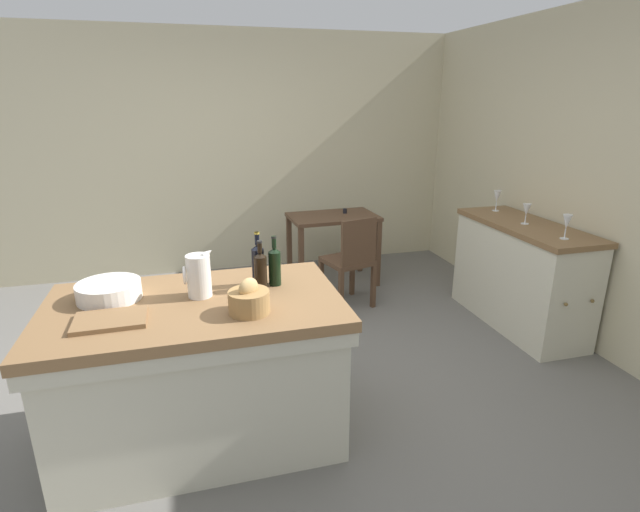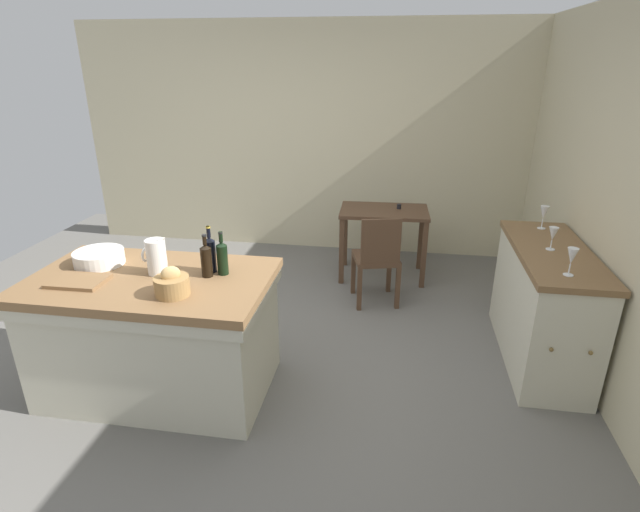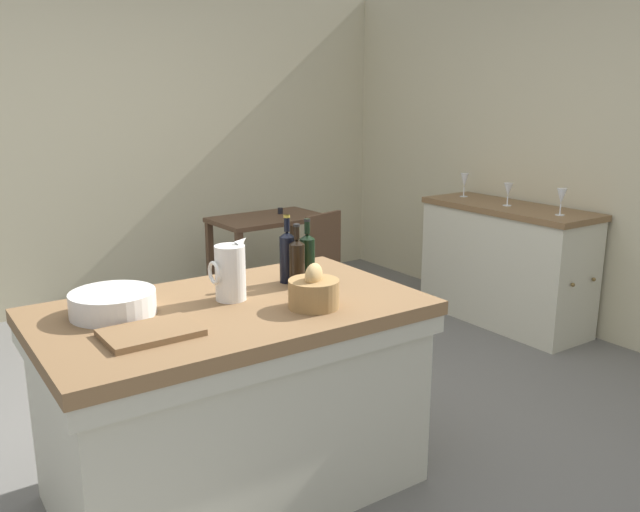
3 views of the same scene
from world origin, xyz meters
TOP-DOWN VIEW (x-y plane):
  - ground_plane at (0.00, 0.00)m, footprint 6.76×6.76m
  - wall_back at (0.00, 2.60)m, footprint 5.32×0.12m
  - wall_right at (2.60, 0.00)m, footprint 0.12×5.20m
  - island_table at (-0.46, -0.43)m, footprint 1.58×0.94m
  - side_cabinet at (2.26, 0.39)m, footprint 0.52×1.35m
  - writing_desk at (0.99, 1.78)m, footprint 0.92×0.59m
  - wooden_chair at (0.97, 1.12)m, footprint 0.49×0.49m
  - pitcher at (-0.42, -0.37)m, footprint 0.17×0.13m
  - wash_bowl at (-0.90, -0.28)m, footprint 0.34×0.34m
  - bread_basket at (-0.19, -0.65)m, footprint 0.21×0.21m
  - cutting_board at (-0.86, -0.59)m, footprint 0.34×0.25m
  - wine_bottle_dark at (0.01, -0.31)m, footprint 0.07×0.07m
  - wine_bottle_amber at (-0.08, -0.28)m, footprint 0.07×0.07m
  - wine_bottle_green at (-0.08, -0.36)m, footprint 0.07×0.07m
  - wine_glass_far_left at (2.23, -0.07)m, footprint 0.07×0.07m
  - wine_glass_left at (2.23, 0.39)m, footprint 0.07×0.07m
  - wine_glass_middle at (2.29, 0.88)m, footprint 0.07×0.07m

SIDE VIEW (x-z plane):
  - ground_plane at x=0.00m, z-range 0.00..0.00m
  - side_cabinet at x=2.26m, z-range 0.00..0.91m
  - island_table at x=-0.46m, z-range 0.03..0.90m
  - wooden_chair at x=0.97m, z-range 0.03..0.92m
  - writing_desk at x=0.99m, z-range 0.22..1.02m
  - cutting_board at x=-0.86m, z-range 0.86..0.89m
  - wash_bowl at x=-0.90m, z-range 0.86..0.96m
  - bread_basket at x=-0.19m, z-range 0.84..1.02m
  - wine_bottle_green at x=-0.08m, z-range 0.84..1.12m
  - wine_bottle_dark at x=0.01m, z-range 0.83..1.13m
  - pitcher at x=-0.42m, z-range 0.84..1.12m
  - wine_bottle_amber at x=-0.08m, z-range 0.83..1.15m
  - wine_glass_left at x=2.23m, z-range 0.94..1.11m
  - wine_glass_far_left at x=2.23m, z-range 0.94..1.13m
  - wine_glass_middle at x=2.29m, z-range 0.94..1.13m
  - wall_back at x=0.00m, z-range 0.00..2.60m
  - wall_right at x=2.60m, z-range 0.00..2.60m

